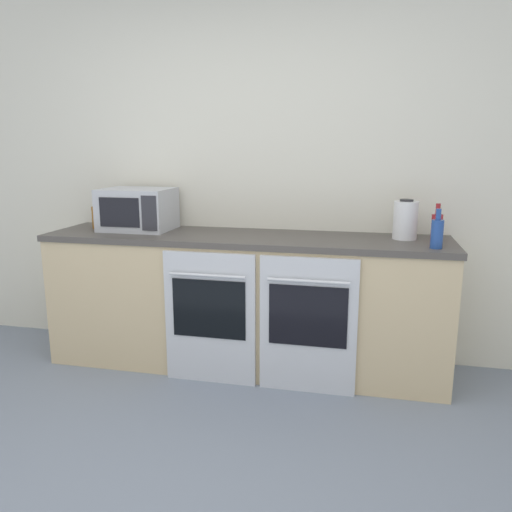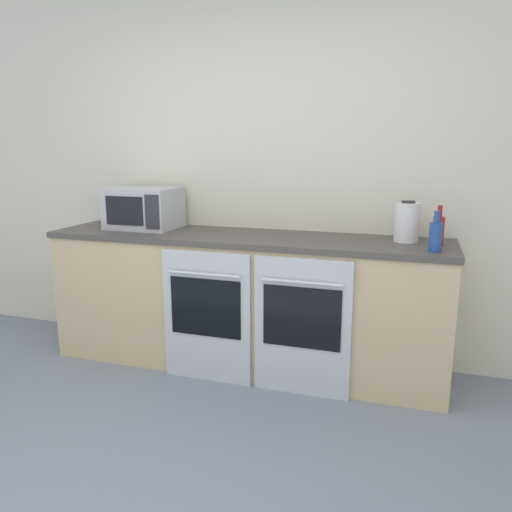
{
  "view_description": "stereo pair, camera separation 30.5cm",
  "coord_description": "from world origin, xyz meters",
  "px_view_note": "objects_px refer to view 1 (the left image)",
  "views": [
    {
      "loc": [
        0.78,
        -1.43,
        1.48
      ],
      "look_at": [
        0.08,
        1.72,
        0.77
      ],
      "focal_mm": 35.0,
      "sensor_mm": 36.0,
      "label": 1
    },
    {
      "loc": [
        1.07,
        -1.35,
        1.48
      ],
      "look_at": [
        0.08,
        1.72,
        0.77
      ],
      "focal_mm": 35.0,
      "sensor_mm": 36.0,
      "label": 2
    }
  ],
  "objects_px": {
    "microwave": "(138,209)",
    "bottle_amber": "(98,216)",
    "oven_right": "(308,325)",
    "bottle_red": "(437,227)",
    "bottle_blue": "(437,233)",
    "kettle": "(405,220)",
    "oven_left": "(210,318)"
  },
  "relations": [
    {
      "from": "microwave",
      "to": "bottle_amber",
      "type": "relative_size",
      "value": 2.19
    },
    {
      "from": "oven_right",
      "to": "bottle_red",
      "type": "distance_m",
      "value": 0.99
    },
    {
      "from": "microwave",
      "to": "bottle_blue",
      "type": "xyz_separation_m",
      "value": [
        1.96,
        -0.25,
        -0.05
      ]
    },
    {
      "from": "bottle_red",
      "to": "bottle_amber",
      "type": "relative_size",
      "value": 1.09
    },
    {
      "from": "microwave",
      "to": "kettle",
      "type": "xyz_separation_m",
      "value": [
        1.81,
        0.02,
        -0.02
      ]
    },
    {
      "from": "kettle",
      "to": "microwave",
      "type": "bearing_deg",
      "value": -179.23
    },
    {
      "from": "microwave",
      "to": "oven_right",
      "type": "bearing_deg",
      "value": -16.8
    },
    {
      "from": "bottle_blue",
      "to": "kettle",
      "type": "bearing_deg",
      "value": 120.2
    },
    {
      "from": "bottle_red",
      "to": "bottle_amber",
      "type": "distance_m",
      "value": 2.29
    },
    {
      "from": "oven_right",
      "to": "bottle_red",
      "type": "bearing_deg",
      "value": 24.16
    },
    {
      "from": "bottle_amber",
      "to": "kettle",
      "type": "relative_size",
      "value": 0.86
    },
    {
      "from": "oven_left",
      "to": "bottle_red",
      "type": "xyz_separation_m",
      "value": [
        1.35,
        0.33,
        0.57
      ]
    },
    {
      "from": "oven_left",
      "to": "bottle_red",
      "type": "bearing_deg",
      "value": 13.7
    },
    {
      "from": "microwave",
      "to": "bottle_blue",
      "type": "bearing_deg",
      "value": -7.18
    },
    {
      "from": "bottle_blue",
      "to": "bottle_amber",
      "type": "height_order",
      "value": "bottle_blue"
    },
    {
      "from": "oven_right",
      "to": "kettle",
      "type": "bearing_deg",
      "value": 35.96
    },
    {
      "from": "oven_right",
      "to": "bottle_amber",
      "type": "relative_size",
      "value": 3.92
    },
    {
      "from": "bottle_red",
      "to": "bottle_blue",
      "type": "bearing_deg",
      "value": -96.32
    },
    {
      "from": "oven_right",
      "to": "oven_left",
      "type": "bearing_deg",
      "value": 180.0
    },
    {
      "from": "bottle_amber",
      "to": "kettle",
      "type": "distance_m",
      "value": 2.11
    },
    {
      "from": "oven_left",
      "to": "bottle_red",
      "type": "height_order",
      "value": "bottle_red"
    },
    {
      "from": "bottle_red",
      "to": "kettle",
      "type": "xyz_separation_m",
      "value": [
        -0.18,
        0.07,
        0.03
      ]
    },
    {
      "from": "oven_right",
      "to": "kettle",
      "type": "xyz_separation_m",
      "value": [
        0.55,
        0.4,
        0.6
      ]
    },
    {
      "from": "oven_left",
      "to": "bottle_blue",
      "type": "xyz_separation_m",
      "value": [
        1.33,
        0.13,
        0.57
      ]
    },
    {
      "from": "oven_left",
      "to": "oven_right",
      "type": "xyz_separation_m",
      "value": [
        0.62,
        0.0,
        0.0
      ]
    },
    {
      "from": "microwave",
      "to": "bottle_blue",
      "type": "height_order",
      "value": "microwave"
    },
    {
      "from": "bottle_blue",
      "to": "bottle_red",
      "type": "height_order",
      "value": "bottle_red"
    },
    {
      "from": "oven_left",
      "to": "bottle_amber",
      "type": "bearing_deg",
      "value": 158.63
    },
    {
      "from": "microwave",
      "to": "bottle_amber",
      "type": "bearing_deg",
      "value": -178.34
    },
    {
      "from": "bottle_red",
      "to": "bottle_amber",
      "type": "xyz_separation_m",
      "value": [
        -2.29,
        0.04,
        -0.01
      ]
    },
    {
      "from": "oven_right",
      "to": "bottle_blue",
      "type": "xyz_separation_m",
      "value": [
        0.71,
        0.13,
        0.57
      ]
    },
    {
      "from": "oven_right",
      "to": "kettle",
      "type": "distance_m",
      "value": 0.91
    }
  ]
}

